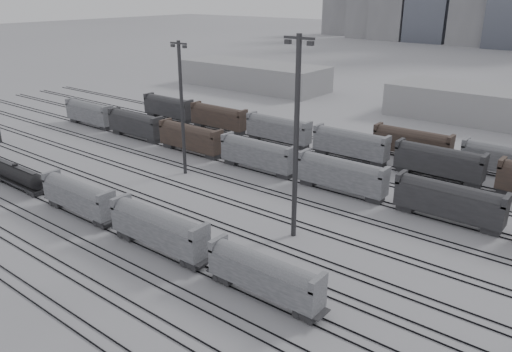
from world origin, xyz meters
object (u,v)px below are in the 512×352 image
Objects in this scene: tank_car_b at (17,174)px; hopper_car_c at (264,273)px; light_mast_c at (296,136)px; hopper_car_b at (159,227)px; hopper_car_a at (78,195)px.

hopper_car_c reaches higher than tank_car_b.
hopper_car_b is at bearing -127.85° from light_mast_c.
tank_car_b is 17.84m from hopper_car_a.
light_mast_c is at bearing 112.30° from hopper_car_c.
hopper_car_a is (17.81, 0.00, 0.90)m from tank_car_b.
tank_car_b is at bearing 180.00° from hopper_car_b.
hopper_car_a is at bearing 180.00° from hopper_car_c.
hopper_car_b is at bearing 0.00° from hopper_car_a.
hopper_car_b reaches higher than hopper_car_c.
light_mast_c reaches higher than hopper_car_c.
hopper_car_a is 17.12m from hopper_car_b.
hopper_car_b is 0.58× the size of light_mast_c.
tank_car_b is at bearing 180.00° from hopper_car_a.
tank_car_b is 1.14× the size of hopper_car_c.
tank_car_b is 1.10× the size of hopper_car_a.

